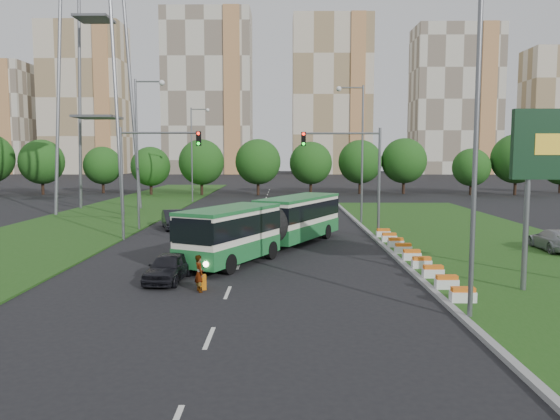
{
  "coord_description": "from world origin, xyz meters",
  "views": [
    {
      "loc": [
        -0.54,
        -29.55,
        6.04
      ],
      "look_at": [
        -0.76,
        4.6,
        2.6
      ],
      "focal_mm": 35.0,
      "sensor_mm": 36.0,
      "label": 1
    }
  ],
  "objects_px": {
    "traffic_mast_left": "(144,165)",
    "car_median": "(555,240)",
    "traffic_mast_median": "(357,165)",
    "pedestrian": "(199,273)",
    "car_left_near": "(168,267)",
    "shopping_trolley": "(202,282)",
    "car_left_far": "(174,220)",
    "articulated_bus": "(266,224)"
  },
  "relations": [
    {
      "from": "car_left_far",
      "to": "traffic_mast_left",
      "type": "bearing_deg",
      "value": -115.8
    },
    {
      "from": "car_left_far",
      "to": "pedestrian",
      "type": "height_order",
      "value": "pedestrian"
    },
    {
      "from": "traffic_mast_median",
      "to": "articulated_bus",
      "type": "distance_m",
      "value": 9.23
    },
    {
      "from": "articulated_bus",
      "to": "car_median",
      "type": "height_order",
      "value": "articulated_bus"
    },
    {
      "from": "traffic_mast_left",
      "to": "articulated_bus",
      "type": "xyz_separation_m",
      "value": [
        8.73,
        -4.52,
        -3.65
      ]
    },
    {
      "from": "car_left_far",
      "to": "pedestrian",
      "type": "bearing_deg",
      "value": -93.37
    },
    {
      "from": "traffic_mast_left",
      "to": "shopping_trolley",
      "type": "height_order",
      "value": "traffic_mast_left"
    },
    {
      "from": "shopping_trolley",
      "to": "articulated_bus",
      "type": "bearing_deg",
      "value": 61.6
    },
    {
      "from": "articulated_bus",
      "to": "car_left_far",
      "type": "distance_m",
      "value": 13.07
    },
    {
      "from": "traffic_mast_left",
      "to": "car_left_near",
      "type": "height_order",
      "value": "traffic_mast_left"
    },
    {
      "from": "car_median",
      "to": "traffic_mast_left",
      "type": "bearing_deg",
      "value": -8.8
    },
    {
      "from": "traffic_mast_left",
      "to": "articulated_bus",
      "type": "distance_m",
      "value": 10.48
    },
    {
      "from": "car_left_near",
      "to": "car_median",
      "type": "distance_m",
      "value": 23.69
    },
    {
      "from": "pedestrian",
      "to": "shopping_trolley",
      "type": "distance_m",
      "value": 0.65
    },
    {
      "from": "traffic_mast_median",
      "to": "pedestrian",
      "type": "distance_m",
      "value": 18.82
    },
    {
      "from": "car_left_far",
      "to": "car_median",
      "type": "bearing_deg",
      "value": -40.45
    },
    {
      "from": "car_left_near",
      "to": "shopping_trolley",
      "type": "relative_size",
      "value": 5.94
    },
    {
      "from": "car_left_near",
      "to": "shopping_trolley",
      "type": "height_order",
      "value": "car_left_near"
    },
    {
      "from": "car_left_near",
      "to": "traffic_mast_left",
      "type": "bearing_deg",
      "value": 114.5
    },
    {
      "from": "pedestrian",
      "to": "shopping_trolley",
      "type": "xyz_separation_m",
      "value": [
        0.04,
        0.42,
        -0.5
      ]
    },
    {
      "from": "pedestrian",
      "to": "traffic_mast_median",
      "type": "bearing_deg",
      "value": -54.04
    },
    {
      "from": "car_left_near",
      "to": "traffic_mast_median",
      "type": "bearing_deg",
      "value": 57.82
    },
    {
      "from": "car_left_far",
      "to": "shopping_trolley",
      "type": "bearing_deg",
      "value": -92.99
    },
    {
      "from": "car_left_near",
      "to": "shopping_trolley",
      "type": "bearing_deg",
      "value": -35.58
    },
    {
      "from": "car_left_near",
      "to": "car_median",
      "type": "xyz_separation_m",
      "value": [
        22.36,
        7.82,
        0.14
      ]
    },
    {
      "from": "traffic_mast_left",
      "to": "articulated_bus",
      "type": "relative_size",
      "value": 0.47
    },
    {
      "from": "traffic_mast_left",
      "to": "car_median",
      "type": "xyz_separation_m",
      "value": [
        26.67,
        -5.01,
        -4.53
      ]
    },
    {
      "from": "car_left_near",
      "to": "car_left_far",
      "type": "relative_size",
      "value": 0.85
    },
    {
      "from": "traffic_mast_median",
      "to": "car_left_far",
      "type": "height_order",
      "value": "traffic_mast_median"
    },
    {
      "from": "articulated_bus",
      "to": "shopping_trolley",
      "type": "xyz_separation_m",
      "value": [
        -2.57,
        -9.94,
        -1.37
      ]
    },
    {
      "from": "traffic_mast_left",
      "to": "car_median",
      "type": "relative_size",
      "value": 1.73
    },
    {
      "from": "shopping_trolley",
      "to": "car_left_near",
      "type": "bearing_deg",
      "value": 124.59
    },
    {
      "from": "traffic_mast_median",
      "to": "car_left_near",
      "type": "distance_m",
      "value": 18.19
    },
    {
      "from": "traffic_mast_median",
      "to": "traffic_mast_left",
      "type": "distance_m",
      "value": 15.19
    },
    {
      "from": "car_median",
      "to": "pedestrian",
      "type": "height_order",
      "value": "pedestrian"
    },
    {
      "from": "traffic_mast_left",
      "to": "traffic_mast_median",
      "type": "bearing_deg",
      "value": 3.77
    },
    {
      "from": "car_left_far",
      "to": "car_median",
      "type": "distance_m",
      "value": 28.02
    },
    {
      "from": "car_left_far",
      "to": "pedestrian",
      "type": "relative_size",
      "value": 2.84
    },
    {
      "from": "articulated_bus",
      "to": "traffic_mast_left",
      "type": "bearing_deg",
      "value": 179.0
    },
    {
      "from": "traffic_mast_left",
      "to": "shopping_trolley",
      "type": "xyz_separation_m",
      "value": [
        6.15,
        -14.46,
        -5.02
      ]
    },
    {
      "from": "car_median",
      "to": "pedestrian",
      "type": "xyz_separation_m",
      "value": [
        -20.56,
        -9.87,
        0.01
      ]
    },
    {
      "from": "traffic_mast_median",
      "to": "car_left_far",
      "type": "xyz_separation_m",
      "value": [
        -14.32,
        4.85,
        -4.57
      ]
    }
  ]
}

